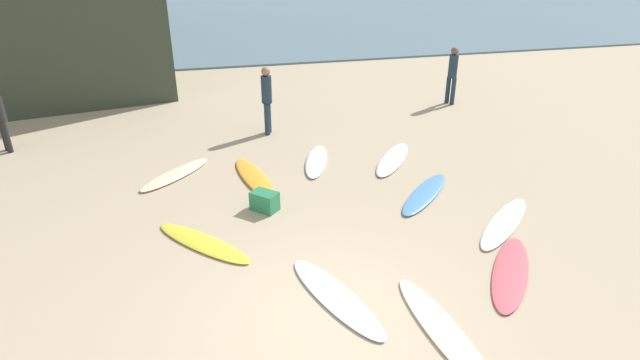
# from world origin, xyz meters

# --- Properties ---
(ground_plane) EXTENTS (120.00, 120.00, 0.00)m
(ground_plane) POSITION_xyz_m (0.00, 0.00, 0.00)
(ground_plane) COLOR tan
(ocean_water) EXTENTS (120.00, 40.00, 0.08)m
(ocean_water) POSITION_xyz_m (0.00, 35.59, 0.04)
(ocean_water) COLOR slate
(ocean_water) RESTS_ON ground_plane
(surfboard_0) EXTENTS (1.82, 1.86, 0.09)m
(surfboard_0) POSITION_xyz_m (-2.15, 5.55, 0.04)
(surfboard_0) COLOR #F2EDBD
(surfboard_0) RESTS_ON ground_plane
(surfboard_1) EXTENTS (2.08, 1.95, 0.07)m
(surfboard_1) POSITION_xyz_m (4.01, 1.81, 0.03)
(surfboard_1) COLOR silver
(surfboard_1) RESTS_ON ground_plane
(surfboard_2) EXTENTS (1.80, 2.17, 0.06)m
(surfboard_2) POSITION_xyz_m (3.23, 0.34, 0.03)
(surfboard_2) COLOR #DD535E
(surfboard_2) RESTS_ON ground_plane
(surfboard_3) EXTENTS (1.73, 2.14, 0.08)m
(surfboard_3) POSITION_xyz_m (3.01, 5.21, 0.04)
(surfboard_3) COLOR silver
(surfboard_3) RESTS_ON ground_plane
(surfboard_4) EXTENTS (1.29, 2.38, 0.07)m
(surfboard_4) POSITION_xyz_m (0.27, 0.40, 0.03)
(surfboard_4) COLOR silver
(surfboard_4) RESTS_ON ground_plane
(surfboard_5) EXTENTS (1.89, 1.94, 0.08)m
(surfboard_5) POSITION_xyz_m (3.01, 3.30, 0.04)
(surfboard_5) COLOR #5191DB
(surfboard_5) RESTS_ON ground_plane
(surfboard_6) EXTENTS (1.84, 2.01, 0.07)m
(surfboard_6) POSITION_xyz_m (-1.65, 2.45, 0.03)
(surfboard_6) COLOR yellow
(surfboard_6) RESTS_ON ground_plane
(surfboard_7) EXTENTS (0.95, 2.38, 0.08)m
(surfboard_7) POSITION_xyz_m (-0.41, 4.94, 0.04)
(surfboard_7) COLOR #F59F2A
(surfboard_7) RESTS_ON ground_plane
(surfboard_8) EXTENTS (0.73, 2.61, 0.07)m
(surfboard_8) POSITION_xyz_m (1.55, -0.71, 0.03)
(surfboard_8) COLOR white
(surfboard_8) RESTS_ON ground_plane
(surfboard_9) EXTENTS (1.10, 2.05, 0.08)m
(surfboard_9) POSITION_xyz_m (1.17, 5.53, 0.04)
(surfboard_9) COLOR white
(surfboard_9) RESTS_ON ground_plane
(beachgoer_near) EXTENTS (0.38, 0.38, 1.65)m
(beachgoer_near) POSITION_xyz_m (-6.28, 8.09, 0.92)
(beachgoer_near) COLOR black
(beachgoer_near) RESTS_ON ground_plane
(beachgoer_mid) EXTENTS (0.38, 0.38, 1.81)m
(beachgoer_mid) POSITION_xyz_m (6.43, 9.12, 1.02)
(beachgoer_mid) COLOR #1E3342
(beachgoer_mid) RESTS_ON ground_plane
(beachgoer_far) EXTENTS (0.36, 0.36, 1.85)m
(beachgoer_far) POSITION_xyz_m (0.34, 7.80, 1.05)
(beachgoer_far) COLOR #1E3342
(beachgoer_far) RESTS_ON ground_plane
(beach_cooler) EXTENTS (0.62, 0.61, 0.39)m
(beach_cooler) POSITION_xyz_m (-0.38, 3.47, 0.20)
(beach_cooler) COLOR #287F51
(beach_cooler) RESTS_ON ground_plane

